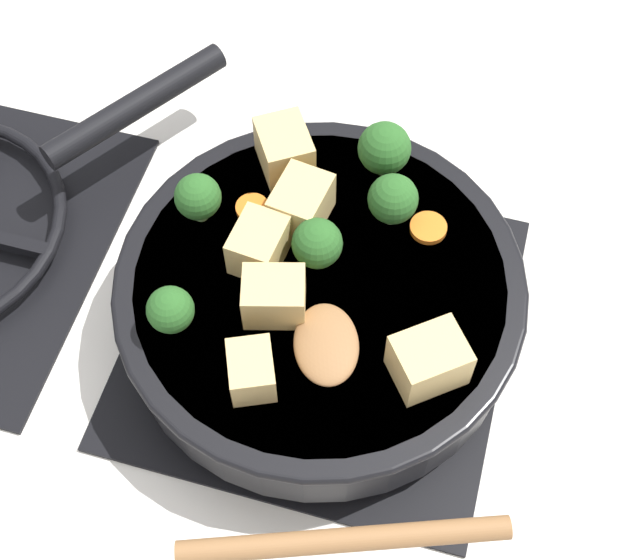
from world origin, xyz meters
TOP-DOWN VIEW (x-y plane):
  - ground_plane at (0.00, 0.00)m, footprint 2.40×2.40m
  - front_burner_grate at (0.00, 0.00)m, footprint 0.31×0.31m
  - skillet_pan at (0.00, 0.00)m, footprint 0.38×0.43m
  - wooden_spoon at (-0.13, -0.05)m, footprint 0.22×0.21m
  - tofu_cube_center_large at (0.01, 0.05)m, footprint 0.05×0.04m
  - tofu_cube_near_handle at (0.05, 0.03)m, footprint 0.05×0.05m
  - tofu_cube_east_chunk at (0.10, 0.06)m, footprint 0.06×0.06m
  - tofu_cube_west_chunk at (-0.05, -0.10)m, footprint 0.06×0.06m
  - tofu_cube_back_piece at (-0.09, 0.02)m, footprint 0.05×0.04m
  - tofu_cube_front_piece at (-0.03, 0.03)m, footprint 0.05×0.05m
  - broccoli_floret_near_spoon at (0.07, -0.04)m, footprint 0.04×0.04m
  - broccoli_floret_center_top at (0.12, -0.02)m, footprint 0.04×0.04m
  - broccoli_floret_east_rim at (-0.07, 0.09)m, footprint 0.04×0.04m
  - broccoli_floret_west_rim at (0.03, 0.11)m, footprint 0.04×0.04m
  - broccoli_floret_north_edge at (0.02, 0.01)m, footprint 0.04×0.04m
  - carrot_slice_orange_thin at (0.07, -0.07)m, footprint 0.03×0.03m
  - carrot_slice_near_center at (0.05, 0.07)m, footprint 0.03×0.03m

SIDE VIEW (x-z plane):
  - ground_plane at x=0.00m, z-range 0.00..0.00m
  - front_burner_grate at x=0.00m, z-range 0.00..0.03m
  - skillet_pan at x=0.00m, z-range 0.03..0.09m
  - carrot_slice_orange_thin at x=0.07m, z-range 0.08..0.09m
  - carrot_slice_near_center at x=0.05m, z-range 0.08..0.09m
  - wooden_spoon at x=-0.13m, z-range 0.08..0.10m
  - tofu_cube_back_piece at x=-0.09m, z-range 0.08..0.12m
  - tofu_cube_center_large at x=0.01m, z-range 0.08..0.12m
  - tofu_cube_front_piece at x=-0.03m, z-range 0.08..0.12m
  - tofu_cube_near_handle at x=0.05m, z-range 0.08..0.12m
  - tofu_cube_east_chunk at x=0.10m, z-range 0.08..0.12m
  - tofu_cube_west_chunk at x=-0.05m, z-range 0.08..0.12m
  - broccoli_floret_east_rim at x=-0.07m, z-range 0.09..0.13m
  - broccoli_floret_west_rim at x=0.03m, z-range 0.09..0.13m
  - broccoli_floret_north_edge at x=0.02m, z-range 0.09..0.13m
  - broccoli_floret_near_spoon at x=0.07m, z-range 0.09..0.13m
  - broccoli_floret_center_top at x=0.12m, z-range 0.09..0.14m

